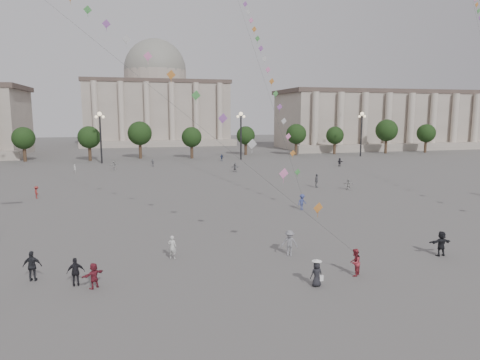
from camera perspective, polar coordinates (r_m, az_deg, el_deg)
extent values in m
plane|color=#54524F|center=(26.77, 6.25, -13.65)|extent=(360.00, 360.00, 0.00)
cube|color=gray|center=(144.85, 21.32, 7.34)|extent=(80.00, 22.00, 16.00)
cube|color=#4D3F38|center=(144.98, 21.51, 10.74)|extent=(81.60, 22.44, 1.20)
cube|color=gray|center=(134.76, 24.35, 4.11)|extent=(84.00, 4.00, 2.00)
cube|color=gray|center=(153.39, -11.05, 8.57)|extent=(46.00, 30.00, 20.00)
cube|color=#4D3F38|center=(153.75, -11.17, 12.52)|extent=(46.92, 30.60, 1.20)
cube|color=gray|center=(136.74, -10.53, 4.80)|extent=(48.30, 4.00, 2.00)
cylinder|color=gray|center=(153.89, -11.19, 13.23)|extent=(21.00, 21.00, 5.00)
sphere|color=gray|center=(154.11, -11.22, 14.16)|extent=(21.00, 21.00, 21.00)
cylinder|color=#3C2E1E|center=(103.69, -26.00, 3.25)|extent=(0.70, 0.70, 3.52)
sphere|color=black|center=(103.45, -26.14, 5.27)|extent=(5.12, 5.12, 5.12)
cylinder|color=#3C2E1E|center=(101.91, -19.38, 3.56)|extent=(0.70, 0.70, 3.52)
sphere|color=black|center=(101.67, -19.49, 5.62)|extent=(5.12, 5.12, 5.12)
cylinder|color=#3C2E1E|center=(101.53, -12.61, 3.83)|extent=(0.70, 0.70, 3.52)
sphere|color=black|center=(101.29, -12.68, 5.90)|extent=(5.12, 5.12, 5.12)
cylinder|color=#3C2E1E|center=(102.57, -5.88, 4.04)|extent=(0.70, 0.70, 3.52)
sphere|color=black|center=(102.33, -5.92, 6.09)|extent=(5.12, 5.12, 5.12)
cylinder|color=#3C2E1E|center=(104.97, 0.63, 4.19)|extent=(0.70, 0.70, 3.52)
sphere|color=black|center=(104.74, 0.63, 6.20)|extent=(5.12, 5.12, 5.12)
cylinder|color=#3C2E1E|center=(108.65, 6.77, 4.29)|extent=(0.70, 0.70, 3.52)
sphere|color=black|center=(108.43, 6.81, 6.23)|extent=(5.12, 5.12, 5.12)
cylinder|color=#3C2E1E|center=(113.49, 12.46, 4.34)|extent=(0.70, 0.70, 3.52)
sphere|color=black|center=(113.28, 12.52, 6.19)|extent=(5.12, 5.12, 5.12)
cylinder|color=#3C2E1E|center=(119.34, 17.63, 4.34)|extent=(0.70, 0.70, 3.52)
sphere|color=black|center=(119.14, 17.71, 6.10)|extent=(5.12, 5.12, 5.12)
cylinder|color=#3C2E1E|center=(126.07, 22.29, 4.31)|extent=(0.70, 0.70, 3.52)
sphere|color=black|center=(125.88, 22.39, 5.98)|extent=(5.12, 5.12, 5.12)
cylinder|color=#262628|center=(93.50, -18.07, 5.19)|extent=(0.36, 0.36, 10.00)
sphere|color=#FFE5B2|center=(93.35, -18.22, 8.37)|extent=(0.90, 0.90, 0.90)
sphere|color=#FFE5B2|center=(93.40, -18.64, 7.98)|extent=(0.60, 0.60, 0.60)
sphere|color=#FFE5B2|center=(93.31, -17.77, 8.02)|extent=(0.60, 0.60, 0.60)
cylinder|color=#262628|center=(96.27, 0.12, 5.71)|extent=(0.36, 0.36, 10.00)
sphere|color=#FFE5B2|center=(96.13, 0.12, 8.81)|extent=(0.90, 0.90, 0.90)
sphere|color=#FFE5B2|center=(95.96, -0.29, 8.45)|extent=(0.60, 0.60, 0.60)
sphere|color=#FFE5B2|center=(96.31, 0.53, 8.45)|extent=(0.60, 0.60, 0.60)
cylinder|color=#262628|center=(107.68, 15.86, 5.71)|extent=(0.36, 0.36, 10.00)
sphere|color=#FFE5B2|center=(107.56, 15.98, 8.47)|extent=(0.90, 0.90, 0.90)
sphere|color=#FFE5B2|center=(107.21, 15.64, 8.16)|extent=(0.60, 0.60, 0.60)
sphere|color=#FFE5B2|center=(107.91, 16.29, 8.14)|extent=(0.60, 0.60, 0.60)
imported|color=navy|center=(93.57, -2.46, 3.00)|extent=(0.93, 0.51, 1.50)
imported|color=black|center=(34.50, 25.25, -7.67)|extent=(1.72, 0.60, 1.84)
imported|color=#B9B8B4|center=(81.92, -16.47, 1.86)|extent=(1.57, 1.09, 1.63)
imported|color=slate|center=(31.51, 6.63, -8.34)|extent=(1.40, 1.14, 1.89)
imported|color=#B2B1AD|center=(59.87, 14.28, -0.55)|extent=(1.46, 0.99, 1.51)
imported|color=black|center=(86.22, 13.15, 2.34)|extent=(1.61, 1.08, 1.67)
imported|color=silver|center=(80.04, -21.16, 1.42)|extent=(0.63, 0.64, 1.48)
imported|color=slate|center=(75.79, -0.67, 1.67)|extent=(1.54, 0.88, 1.58)
imported|color=beige|center=(31.07, -9.03, -8.83)|extent=(0.73, 0.62, 1.70)
imported|color=slate|center=(85.59, -11.57, 2.28)|extent=(0.94, 0.62, 1.48)
imported|color=maroon|center=(57.73, -25.48, -1.48)|extent=(0.91, 1.12, 1.51)
imported|color=slate|center=(60.66, 10.17, -0.09)|extent=(0.77, 1.22, 1.94)
imported|color=black|center=(29.67, -25.95, -10.28)|extent=(1.16, 0.59, 1.90)
imported|color=maroon|center=(27.22, -18.90, -11.97)|extent=(1.40, 1.25, 1.54)
imported|color=black|center=(27.87, -21.05, -11.38)|extent=(1.06, 0.55, 1.74)
imported|color=maroon|center=(28.57, 15.08, -10.55)|extent=(1.08, 1.07, 1.76)
imported|color=#394481|center=(46.39, 8.29, -2.91)|extent=(1.26, 1.00, 1.71)
imported|color=black|center=(26.46, 10.18, -12.26)|extent=(0.76, 0.51, 1.51)
cone|color=white|center=(26.17, 10.23, -10.49)|extent=(0.52, 0.52, 0.14)
cylinder|color=white|center=(26.19, 10.22, -10.61)|extent=(0.60, 0.60, 0.02)
cube|color=white|center=(26.51, 10.80, -12.71)|extent=(0.22, 0.10, 0.35)
cylinder|color=#3F3F3F|center=(50.73, -24.31, 20.81)|extent=(0.02, 0.02, 77.32)
cube|color=orange|center=(28.69, 10.38, -3.66)|extent=(0.76, 0.25, 0.76)
cube|color=pink|center=(29.55, 5.86, 0.88)|extent=(0.76, 0.25, 0.76)
cube|color=silver|center=(30.76, 1.62, 4.81)|extent=(0.76, 0.25, 0.76)
cube|color=#9B57AE|center=(32.25, -2.29, 8.23)|extent=(0.76, 0.25, 0.76)
cube|color=#469948|center=(33.99, -5.89, 11.17)|extent=(0.76, 0.25, 0.76)
cube|color=orange|center=(35.91, -9.18, 13.69)|extent=(0.76, 0.25, 0.76)
cube|color=pink|center=(38.00, -12.18, 15.85)|extent=(0.76, 0.25, 0.76)
cube|color=silver|center=(40.21, -14.91, 17.69)|extent=(0.76, 0.25, 0.76)
cube|color=#9B57AE|center=(42.54, -17.40, 19.26)|extent=(0.76, 0.25, 0.76)
cube|color=#469948|center=(44.94, -19.66, 20.60)|extent=(0.76, 0.25, 0.76)
cylinder|color=#3F3F3F|center=(66.21, 0.51, 20.80)|extent=(0.02, 0.02, 61.15)
cube|color=#469948|center=(47.07, 7.67, 1.06)|extent=(0.76, 0.25, 0.76)
cube|color=orange|center=(48.06, 7.05, 3.57)|extent=(0.76, 0.25, 0.76)
cube|color=pink|center=(49.15, 6.45, 5.80)|extent=(0.76, 0.25, 0.76)
cube|color=silver|center=(50.33, 5.87, 7.82)|extent=(0.76, 0.25, 0.76)
cube|color=#9B57AE|center=(51.56, 5.31, 9.68)|extent=(0.76, 0.25, 0.76)
cube|color=#469948|center=(52.85, 4.77, 11.40)|extent=(0.76, 0.25, 0.76)
cube|color=orange|center=(54.18, 4.25, 12.99)|extent=(0.76, 0.25, 0.76)
cube|color=pink|center=(55.56, 3.75, 14.47)|extent=(0.76, 0.25, 0.76)
cube|color=silver|center=(56.97, 3.26, 15.85)|extent=(0.76, 0.25, 0.76)
cube|color=#9B57AE|center=(58.41, 2.80, 17.13)|extent=(0.76, 0.25, 0.76)
cube|color=#469948|center=(59.88, 2.35, 18.33)|extent=(0.76, 0.25, 0.76)
cube|color=orange|center=(61.38, 1.92, 19.45)|extent=(0.76, 0.25, 0.76)
cube|color=pink|center=(62.90, 1.50, 20.51)|extent=(0.76, 0.25, 0.76)
cube|color=silver|center=(64.43, 1.09, 21.49)|extent=(0.76, 0.25, 0.76)
cube|color=#9B57AE|center=(65.98, 0.70, 22.42)|extent=(0.76, 0.25, 0.76)
cube|color=#9B57AE|center=(76.28, 29.38, 18.38)|extent=(0.76, 0.25, 0.76)
cube|color=#469948|center=(78.62, 29.20, 19.10)|extent=(0.76, 0.25, 0.76)
cube|color=orange|center=(80.97, 29.03, 19.76)|extent=(0.76, 0.25, 0.76)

